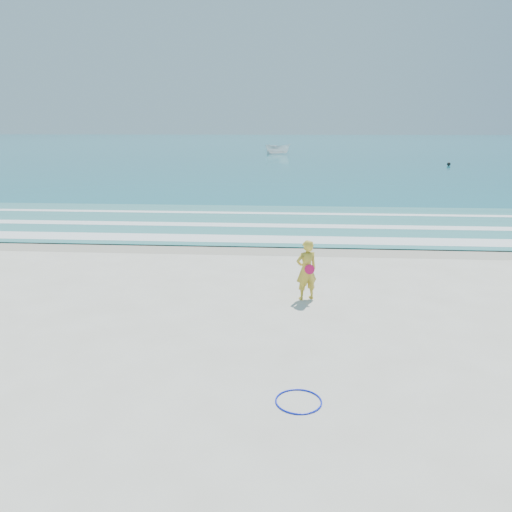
{
  "coord_description": "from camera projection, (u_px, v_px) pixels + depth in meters",
  "views": [
    {
      "loc": [
        1.67,
        -10.04,
        4.77
      ],
      "look_at": [
        0.66,
        4.0,
        1.0
      ],
      "focal_mm": 35.0,
      "sensor_mm": 36.0,
      "label": 1
    }
  ],
  "objects": [
    {
      "name": "foam_far",
      "position": [
        261.0,
        213.0,
        26.9
      ],
      "size": [
        400.0,
        0.6,
        0.01
      ],
      "primitive_type": "cube",
      "color": "white",
      "rests_on": "shallow"
    },
    {
      "name": "wet_sand",
      "position": [
        249.0,
        247.0,
        19.69
      ],
      "size": [
        400.0,
        2.4,
        0.0
      ],
      "primitive_type": "cube",
      "color": "#B2A893",
      "rests_on": "ground"
    },
    {
      "name": "shallow",
      "position": [
        257.0,
        222.0,
        24.5
      ],
      "size": [
        400.0,
        10.0,
        0.01
      ],
      "primitive_type": "cube",
      "color": "#59B7AD",
      "rests_on": "ocean"
    },
    {
      "name": "woman",
      "position": [
        306.0,
        270.0,
        13.73
      ],
      "size": [
        0.73,
        0.62,
        1.69
      ],
      "color": "gold",
      "rests_on": "ground"
    },
    {
      "name": "buoy",
      "position": [
        449.0,
        164.0,
        56.57
      ],
      "size": [
        0.4,
        0.4,
        0.4
      ],
      "primitive_type": "sphere",
      "color": "black",
      "rests_on": "ocean"
    },
    {
      "name": "ground",
      "position": [
        213.0,
        346.0,
        11.02
      ],
      "size": [
        400.0,
        400.0,
        0.0
      ],
      "primitive_type": "plane",
      "color": "silver",
      "rests_on": "ground"
    },
    {
      "name": "hoop",
      "position": [
        299.0,
        401.0,
        8.79
      ],
      "size": [
        0.9,
        0.9,
        0.03
      ],
      "primitive_type": "torus",
      "rotation": [
        0.0,
        0.0,
        0.09
      ],
      "color": "#0B1CCD",
      "rests_on": "ground"
    },
    {
      "name": "foam_mid",
      "position": [
        256.0,
        225.0,
        23.72
      ],
      "size": [
        400.0,
        0.9,
        0.01
      ],
      "primitive_type": "cube",
      "color": "white",
      "rests_on": "shallow"
    },
    {
      "name": "boat",
      "position": [
        278.0,
        149.0,
        77.28
      ],
      "size": [
        4.38,
        2.75,
        1.59
      ],
      "primitive_type": "imported",
      "rotation": [
        0.0,
        0.0,
        1.25
      ],
      "color": "silver",
      "rests_on": "ocean"
    },
    {
      "name": "ocean",
      "position": [
        285.0,
        145.0,
        112.18
      ],
      "size": [
        400.0,
        190.0,
        0.04
      ],
      "primitive_type": "cube",
      "color": "#19727F",
      "rests_on": "ground"
    },
    {
      "name": "foam_near",
      "position": [
        251.0,
        239.0,
        20.93
      ],
      "size": [
        400.0,
        1.4,
        0.01
      ],
      "primitive_type": "cube",
      "color": "white",
      "rests_on": "shallow"
    }
  ]
}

